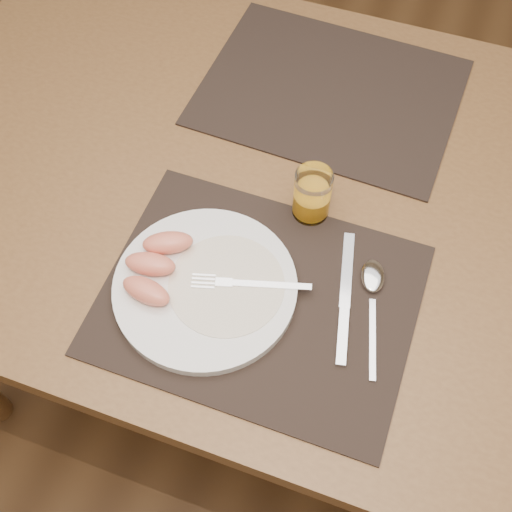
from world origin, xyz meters
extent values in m
plane|color=brown|center=(0.00, 0.00, 0.00)|extent=(5.00, 5.00, 0.00)
cube|color=brown|center=(0.00, 0.00, 0.73)|extent=(1.40, 0.90, 0.04)
cylinder|color=brown|center=(-0.62, 0.37, 0.35)|extent=(0.06, 0.06, 0.71)
cube|color=black|center=(0.02, -0.22, 0.75)|extent=(0.45, 0.35, 0.00)
cube|color=black|center=(0.00, 0.22, 0.75)|extent=(0.46, 0.37, 0.00)
cylinder|color=white|center=(-0.06, -0.23, 0.76)|extent=(0.27, 0.27, 0.02)
cylinder|color=white|center=(-0.03, -0.22, 0.77)|extent=(0.17, 0.17, 0.00)
cube|color=silver|center=(0.03, -0.20, 0.77)|extent=(0.11, 0.04, 0.00)
cube|color=silver|center=(-0.04, -0.22, 0.77)|extent=(0.03, 0.02, 0.00)
cube|color=silver|center=(-0.07, -0.23, 0.77)|extent=(0.04, 0.03, 0.00)
cube|color=silver|center=(0.13, -0.13, 0.76)|extent=(0.04, 0.13, 0.00)
cube|color=silver|center=(0.15, -0.24, 0.76)|extent=(0.03, 0.09, 0.01)
cube|color=silver|center=(0.19, -0.23, 0.76)|extent=(0.04, 0.12, 0.00)
ellipsoid|color=silver|center=(0.16, -0.13, 0.76)|extent=(0.05, 0.06, 0.01)
cylinder|color=white|center=(0.04, -0.04, 0.80)|extent=(0.06, 0.06, 0.09)
cylinder|color=#FFA215|center=(0.04, -0.04, 0.78)|extent=(0.05, 0.05, 0.04)
ellipsoid|color=#E37B5C|center=(-0.13, -0.28, 0.79)|extent=(0.08, 0.05, 0.03)
ellipsoid|color=#E37B5C|center=(-0.15, -0.24, 0.79)|extent=(0.08, 0.05, 0.03)
ellipsoid|color=#E37B5C|center=(-0.14, -0.19, 0.79)|extent=(0.08, 0.07, 0.03)
camera|label=1|loc=(0.16, -0.63, 1.59)|focal=45.00mm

